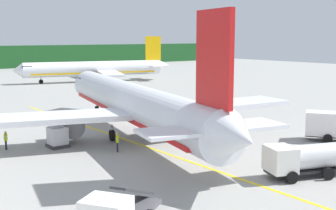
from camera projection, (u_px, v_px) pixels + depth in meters
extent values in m
cube|color=#999993|center=(71.00, 99.00, 72.24)|extent=(240.00, 320.00, 0.20)
cylinder|color=silver|center=(132.00, 102.00, 44.94)|extent=(12.06, 35.90, 3.80)
cone|color=silver|center=(86.00, 84.00, 62.24)|extent=(4.07, 3.17, 3.61)
cone|color=silver|center=(238.00, 138.00, 27.22)|extent=(3.89, 3.86, 3.23)
cube|color=#192333|center=(90.00, 79.00, 60.12)|extent=(3.70, 3.08, 0.60)
cube|color=silver|center=(43.00, 118.00, 39.53)|extent=(16.69, 9.85, 0.50)
cylinder|color=slate|center=(70.00, 125.00, 42.45)|extent=(2.88, 3.62, 2.20)
cube|color=silver|center=(219.00, 105.00, 46.95)|extent=(16.49, 6.83, 0.50)
cylinder|color=slate|center=(188.00, 116.00, 47.64)|extent=(2.88, 3.62, 2.20)
cube|color=red|center=(214.00, 59.00, 29.28)|extent=(1.37, 4.36, 6.50)
cube|color=silver|center=(213.00, 128.00, 30.01)|extent=(10.86, 5.53, 0.24)
cube|color=red|center=(132.00, 112.00, 45.10)|extent=(11.04, 32.35, 0.36)
cylinder|color=black|center=(97.00, 110.00, 57.72)|extent=(0.60, 1.15, 1.10)
cylinder|color=gray|center=(97.00, 104.00, 57.59)|extent=(0.20, 0.20, 0.50)
cylinder|color=black|center=(112.00, 135.00, 42.98)|extent=(0.60, 1.15, 1.10)
cylinder|color=gray|center=(112.00, 127.00, 42.86)|extent=(0.20, 0.20, 0.50)
cylinder|color=black|center=(161.00, 131.00, 45.09)|extent=(0.60, 1.15, 1.10)
cylinder|color=gray|center=(161.00, 123.00, 44.97)|extent=(0.20, 0.20, 0.50)
cylinder|color=white|center=(94.00, 68.00, 99.15)|extent=(30.54, 11.64, 3.26)
cone|color=white|center=(17.00, 71.00, 93.15)|extent=(2.83, 3.54, 3.09)
cone|color=white|center=(164.00, 65.00, 105.22)|extent=(3.40, 3.42, 2.77)
cube|color=#192333|center=(27.00, 67.00, 93.73)|extent=(2.74, 3.23, 0.51)
cube|color=white|center=(110.00, 73.00, 92.67)|extent=(8.95, 14.25, 0.43)
cylinder|color=slate|center=(101.00, 78.00, 94.42)|extent=(3.16, 2.57, 1.88)
cube|color=white|center=(94.00, 69.00, 107.06)|extent=(6.43, 14.21, 0.43)
cylinder|color=slate|center=(90.00, 74.00, 104.50)|extent=(3.16, 2.57, 1.88)
cube|color=#F2B20C|center=(153.00, 48.00, 103.63)|extent=(3.71, 1.34, 5.57)
cube|color=white|center=(153.00, 65.00, 104.25)|extent=(5.09, 9.32, 0.21)
cube|color=#F2B20C|center=(94.00, 72.00, 99.29)|extent=(27.53, 10.63, 0.31)
cylinder|color=black|center=(41.00, 82.00, 95.27)|extent=(0.99, 0.55, 0.94)
cylinder|color=gray|center=(41.00, 78.00, 95.16)|extent=(0.17, 0.17, 0.43)
cylinder|color=black|center=(102.00, 80.00, 97.96)|extent=(0.99, 0.55, 0.94)
cylinder|color=gray|center=(102.00, 77.00, 97.86)|extent=(0.17, 0.17, 0.43)
cylinder|color=black|center=(98.00, 79.00, 102.05)|extent=(0.99, 0.55, 0.94)
cylinder|color=gray|center=(98.00, 76.00, 101.95)|extent=(0.17, 0.17, 0.43)
cube|color=white|center=(328.00, 124.00, 42.79)|extent=(4.16, 4.69, 2.25)
cylinder|color=black|center=(327.00, 134.00, 44.01)|extent=(0.74, 0.90, 0.90)
cylinder|color=black|center=(328.00, 139.00, 41.95)|extent=(0.74, 0.90, 0.90)
cube|color=#4C4C51|center=(131.00, 210.00, 23.96)|extent=(4.44, 3.95, 0.24)
cube|color=#2D2D33|center=(133.00, 191.00, 24.18)|extent=(3.83, 2.92, 1.70)
cube|color=white|center=(280.00, 159.00, 31.21)|extent=(2.48, 2.71, 1.80)
cube|color=#192333|center=(270.00, 155.00, 30.92)|extent=(0.76, 1.75, 0.94)
cylinder|color=silver|center=(320.00, 156.00, 32.09)|extent=(4.76, 3.30, 1.80)
cube|color=#262628|center=(308.00, 170.00, 31.99)|extent=(6.55, 3.81, 0.16)
cylinder|color=black|center=(292.00, 178.00, 30.41)|extent=(0.94, 0.59, 0.90)
cylinder|color=black|center=(276.00, 168.00, 32.50)|extent=(0.94, 0.59, 0.90)
cylinder|color=black|center=(328.00, 174.00, 31.20)|extent=(0.94, 0.59, 0.90)
cylinder|color=black|center=(310.00, 165.00, 33.29)|extent=(0.94, 0.59, 0.90)
cube|color=#333338|center=(58.00, 146.00, 40.59)|extent=(1.73, 1.73, 0.30)
cube|color=silver|center=(58.00, 136.00, 40.44)|extent=(1.53, 1.53, 1.58)
cube|color=silver|center=(63.00, 128.00, 40.66)|extent=(0.62, 1.55, 0.56)
cylinder|color=#191E33|center=(6.00, 145.00, 39.58)|extent=(0.14, 0.14, 0.83)
cylinder|color=#191E33|center=(6.00, 145.00, 39.75)|extent=(0.14, 0.14, 0.83)
cube|color=#CCE519|center=(6.00, 137.00, 39.55)|extent=(0.41, 0.49, 0.63)
cube|color=silver|center=(6.00, 137.00, 39.55)|extent=(0.43, 0.50, 0.06)
sphere|color=tan|center=(5.00, 133.00, 39.49)|extent=(0.23, 0.23, 0.23)
cylinder|color=#CCE519|center=(5.00, 138.00, 39.28)|extent=(0.09, 0.09, 0.59)
cylinder|color=#CCE519|center=(6.00, 136.00, 39.81)|extent=(0.09, 0.09, 0.59)
cylinder|color=#191E33|center=(226.00, 132.00, 44.89)|extent=(0.14, 0.14, 0.88)
cylinder|color=#191E33|center=(227.00, 133.00, 44.71)|extent=(0.14, 0.14, 0.88)
cube|color=#CCE519|center=(227.00, 125.00, 44.68)|extent=(0.42, 0.49, 0.66)
cube|color=silver|center=(227.00, 125.00, 44.68)|extent=(0.44, 0.50, 0.06)
sphere|color=tan|center=(227.00, 121.00, 44.61)|extent=(0.24, 0.24, 0.24)
cylinder|color=#CCE519|center=(226.00, 124.00, 44.94)|extent=(0.09, 0.09, 0.62)
cylinder|color=#CCE519|center=(227.00, 125.00, 44.41)|extent=(0.09, 0.09, 0.62)
cylinder|color=#191E33|center=(117.00, 147.00, 38.77)|extent=(0.14, 0.14, 0.87)
cylinder|color=#191E33|center=(117.00, 147.00, 38.95)|extent=(0.14, 0.14, 0.87)
cube|color=#CCE519|center=(117.00, 139.00, 38.74)|extent=(0.43, 0.49, 0.66)
cube|color=silver|center=(117.00, 138.00, 38.74)|extent=(0.44, 0.50, 0.06)
sphere|color=tan|center=(117.00, 134.00, 38.67)|extent=(0.24, 0.24, 0.24)
cylinder|color=#CCE519|center=(117.00, 139.00, 38.47)|extent=(0.09, 0.09, 0.62)
cylinder|color=#CCE519|center=(117.00, 138.00, 39.00)|extent=(0.09, 0.09, 0.62)
cube|color=yellow|center=(147.00, 147.00, 40.60)|extent=(0.30, 60.00, 0.01)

